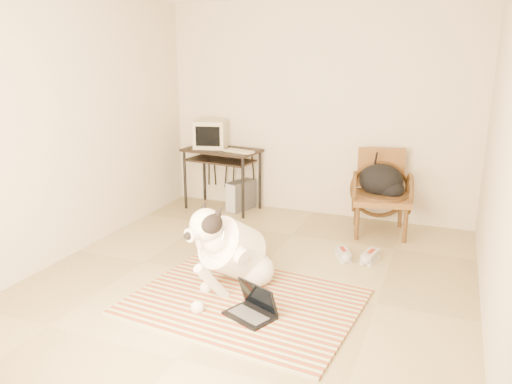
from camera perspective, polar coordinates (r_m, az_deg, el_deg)
The scene contains 16 objects.
floor at distance 4.75m, azimuth -0.75°, elevation -10.16°, with size 4.50×4.50×0.00m, color tan.
wall_back at distance 6.45m, azimuth 6.96°, elevation 9.21°, with size 4.50×4.50×0.00m, color beige.
wall_front at distance 2.47m, azimuth -21.26°, elevation -2.57°, with size 4.50×4.50×0.00m, color beige.
wall_left at distance 5.42m, azimuth -20.92°, elevation 7.03°, with size 4.50×4.50×0.00m, color beige.
wall_right at distance 4.03m, azimuth 26.54°, elevation 3.67°, with size 4.50×4.50×0.00m, color beige.
rug at distance 4.38m, azimuth -1.36°, elevation -12.40°, with size 2.01×1.61×0.02m.
dog at distance 4.49m, azimuth -2.76°, elevation -6.78°, with size 0.66×1.22×0.89m.
laptop at distance 4.13m, azimuth -0.36°, elevation -13.08°, with size 0.46×0.41×0.27m.
computer_desk at distance 6.67m, azimuth -3.96°, elevation 3.92°, with size 1.05×0.66×0.83m.
crt_monitor at distance 6.75m, azimuth -5.17°, elevation 6.61°, with size 0.49×0.47×0.37m.
desk_keyboard at distance 6.43m, azimuth -1.97°, elevation 4.68°, with size 0.39×0.14×0.03m, color #BDB494.
pc_tower at distance 6.74m, azimuth -1.73°, elevation -0.40°, with size 0.31×0.46×0.40m.
rattan_chair at distance 6.02m, azimuth 14.07°, elevation -0.01°, with size 0.76×0.74×0.97m.
backpack at distance 5.96m, azimuth 14.26°, elevation 1.15°, with size 0.54×0.42×0.38m.
sneaker_left at distance 5.30m, azimuth 9.93°, elevation -7.03°, with size 0.22×0.29×0.10m.
sneaker_right at distance 5.30m, azimuth 12.93°, elevation -7.21°, with size 0.17×0.30×0.10m.
Camera 1 is at (1.64, -3.94, 2.08)m, focal length 35.00 mm.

